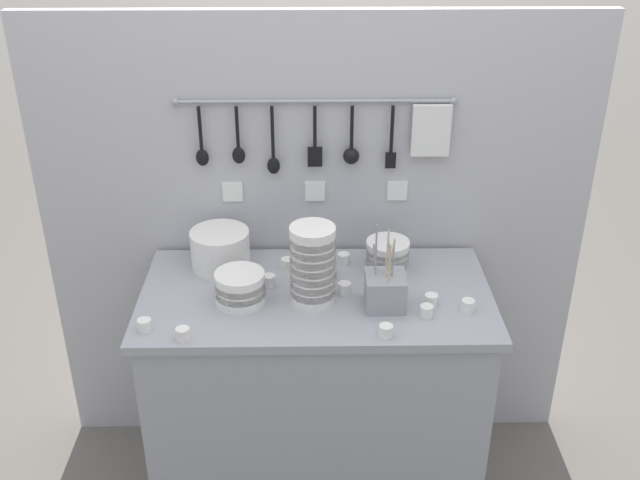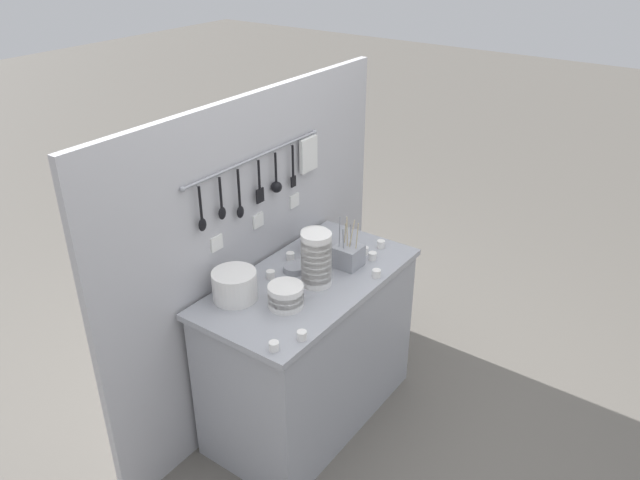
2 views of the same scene
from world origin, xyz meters
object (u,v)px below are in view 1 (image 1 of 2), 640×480
(steel_mixing_bowl, at_px, (321,272))
(cup_centre, at_px, (426,311))
(cup_back_left, at_px, (386,331))
(cup_edge_near, at_px, (344,288))
(cup_beside_plates, at_px, (269,281))
(bowl_stack_nested_right, at_px, (240,288))
(plate_stack, at_px, (220,249))
(bowl_stack_short_front, at_px, (313,265))
(cup_by_caddy, at_px, (183,334))
(cup_front_right, at_px, (344,259))
(cutlery_caddy, at_px, (385,290))
(cup_edge_far, at_px, (431,300))
(cup_back_right, at_px, (287,264))
(cup_mid_row, at_px, (145,325))
(cup_front_left, at_px, (468,306))
(bowl_stack_tall_left, at_px, (387,256))

(steel_mixing_bowl, distance_m, cup_centre, 0.41)
(cup_back_left, height_order, cup_edge_near, same)
(steel_mixing_bowl, relative_size, cup_beside_plates, 2.56)
(bowl_stack_nested_right, height_order, plate_stack, plate_stack)
(steel_mixing_bowl, bearing_deg, bowl_stack_short_front, -100.41)
(cup_centre, xyz_separation_m, cup_by_caddy, (-0.74, -0.11, 0.00))
(cup_back_left, relative_size, cup_by_caddy, 1.00)
(bowl_stack_short_front, xyz_separation_m, cup_front_right, (0.11, 0.24, -0.11))
(cutlery_caddy, height_order, cup_edge_far, cutlery_caddy)
(bowl_stack_short_front, relative_size, cup_back_right, 6.34)
(bowl_stack_nested_right, distance_m, cutlery_caddy, 0.46)
(cup_mid_row, relative_size, cup_front_left, 1.00)
(bowl_stack_nested_right, height_order, cup_edge_near, bowl_stack_nested_right)
(cutlery_caddy, height_order, cup_front_left, cutlery_caddy)
(cup_back_left, distance_m, cup_beside_plates, 0.47)
(bowl_stack_nested_right, relative_size, plate_stack, 0.79)
(cup_edge_far, relative_size, cup_beside_plates, 1.00)
(bowl_stack_short_front, relative_size, cup_mid_row, 6.34)
(cup_edge_near, xyz_separation_m, cup_by_caddy, (-0.49, -0.25, 0.00))
(cup_mid_row, xyz_separation_m, cup_beside_plates, (0.36, 0.25, 0.00))
(cup_beside_plates, xyz_separation_m, cup_front_right, (0.25, 0.15, 0.00))
(bowl_stack_nested_right, relative_size, cup_edge_far, 3.80)
(bowl_stack_tall_left, bearing_deg, bowl_stack_nested_right, -158.29)
(bowl_stack_short_front, distance_m, cup_front_right, 0.29)
(cup_by_caddy, bearing_deg, cup_back_left, 0.60)
(steel_mixing_bowl, xyz_separation_m, cup_back_right, (-0.12, 0.05, 0.00))
(cup_centre, xyz_separation_m, cup_front_right, (-0.24, 0.34, 0.00))
(cup_edge_far, distance_m, cup_by_caddy, 0.78)
(cutlery_caddy, bearing_deg, plate_stack, 154.86)
(bowl_stack_short_front, bearing_deg, cup_mid_row, -162.72)
(cup_centre, relative_size, cup_by_caddy, 1.00)
(cup_centre, distance_m, cup_beside_plates, 0.53)
(cutlery_caddy, distance_m, cup_edge_near, 0.15)
(plate_stack, distance_m, cup_mid_row, 0.43)
(steel_mixing_bowl, distance_m, cup_front_right, 0.12)
(cup_back_left, relative_size, cup_centre, 1.00)
(cutlery_caddy, bearing_deg, cup_beside_plates, 161.34)
(cup_front_left, relative_size, cup_by_caddy, 1.00)
(cup_mid_row, relative_size, cup_by_caddy, 1.00)
(bowl_stack_nested_right, relative_size, cup_mid_row, 3.80)
(cutlery_caddy, bearing_deg, bowl_stack_tall_left, 82.63)
(cup_front_right, bearing_deg, cup_back_right, -170.33)
(plate_stack, bearing_deg, bowl_stack_short_front, -35.49)
(bowl_stack_tall_left, height_order, steel_mixing_bowl, bowl_stack_tall_left)
(cup_front_left, bearing_deg, bowl_stack_nested_right, 174.86)
(cup_beside_plates, bearing_deg, cup_edge_near, -11.72)
(cup_mid_row, bearing_deg, cup_front_right, 32.88)
(cup_front_left, bearing_deg, cup_edge_near, 164.07)
(bowl_stack_tall_left, relative_size, cutlery_caddy, 0.54)
(cup_back_right, bearing_deg, bowl_stack_tall_left, -2.25)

